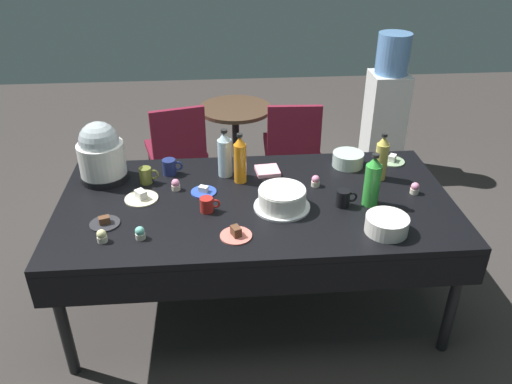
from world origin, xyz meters
TOP-DOWN VIEW (x-y plane):
  - ground at (0.00, 0.00)m, footprint 9.00×9.00m
  - potluck_table at (0.00, 0.00)m, footprint 2.20×1.10m
  - frosted_layer_cake at (0.13, -0.09)m, footprint 0.31×0.31m
  - slow_cooker at (-0.88, 0.31)m, footprint 0.28×0.28m
  - glass_salad_bowl at (0.61, 0.37)m, footprint 0.19×0.19m
  - ceramic_snack_bowl at (0.63, -0.36)m, footprint 0.22×0.22m
  - dessert_plate_charcoal at (-0.80, -0.18)m, footprint 0.16×0.16m
  - dessert_plate_coral at (-0.13, -0.35)m, footprint 0.16×0.16m
  - dessert_plate_cobalt at (-0.29, 0.10)m, footprint 0.15×0.15m
  - dessert_plate_sage at (0.90, 0.40)m, footprint 0.16×0.16m
  - dessert_plate_cream at (-0.64, 0.06)m, footprint 0.19×0.19m
  - cupcake_cocoa at (0.36, 0.13)m, footprint 0.05×0.05m
  - cupcake_mint at (-0.79, -0.34)m, footprint 0.05×0.05m
  - cupcake_berry at (-0.60, -0.32)m, footprint 0.05×0.05m
  - cupcake_rose at (0.91, 0.00)m, footprint 0.05×0.05m
  - cupcake_lemon at (-0.45, 0.15)m, footprint 0.05×0.05m
  - soda_bottle_ginger_ale at (0.76, 0.19)m, footprint 0.08×0.08m
  - soda_bottle_lime_soda at (0.62, -0.09)m, footprint 0.09×0.09m
  - soda_bottle_water at (-0.16, 0.31)m, footprint 0.09×0.09m
  - soda_bottle_orange_juice at (-0.08, 0.22)m, footprint 0.07×0.07m
  - coffee_mug_navy at (-0.50, 0.35)m, footprint 0.12×0.08m
  - coffee_mug_black at (0.47, -0.10)m, footprint 0.12×0.08m
  - coffee_mug_red at (-0.27, -0.10)m, footprint 0.11×0.07m
  - coffee_mug_olive at (-0.63, 0.25)m, footprint 0.11×0.07m
  - paper_napkin_stack at (0.10, 0.32)m, footprint 0.15×0.15m
  - maroon_chair_left at (-0.53, 1.30)m, footprint 0.54×0.54m
  - maroon_chair_right at (0.40, 1.30)m, footprint 0.46×0.46m
  - round_cafe_table at (-0.05, 1.52)m, footprint 0.60×0.60m
  - water_cooler at (1.30, 1.74)m, footprint 0.32×0.32m

SIDE VIEW (x-z plane):
  - ground at x=0.00m, z-range 0.00..0.00m
  - maroon_chair_left at x=-0.53m, z-range 0.07..0.92m
  - maroon_chair_right at x=0.40m, z-range 0.07..0.92m
  - round_cafe_table at x=-0.05m, z-range 0.14..0.86m
  - water_cooler at x=1.30m, z-range -0.03..1.21m
  - potluck_table at x=0.00m, z-range 0.31..1.06m
  - dessert_plate_cobalt at x=-0.29m, z-range 0.74..0.78m
  - dessert_plate_charcoal at x=-0.80m, z-range 0.74..0.78m
  - dessert_plate_sage at x=0.90m, z-range 0.74..0.79m
  - paper_napkin_stack at x=0.10m, z-range 0.75..0.77m
  - dessert_plate_cream at x=-0.64m, z-range 0.74..0.79m
  - dessert_plate_coral at x=-0.13m, z-range 0.74..0.79m
  - cupcake_cocoa at x=0.36m, z-range 0.75..0.82m
  - cupcake_mint at x=-0.79m, z-range 0.75..0.82m
  - cupcake_berry at x=-0.60m, z-range 0.75..0.82m
  - cupcake_rose at x=0.91m, z-range 0.75..0.82m
  - cupcake_lemon at x=-0.45m, z-range 0.75..0.82m
  - coffee_mug_red at x=-0.27m, z-range 0.75..0.83m
  - glass_salad_bowl at x=0.61m, z-range 0.75..0.84m
  - ceramic_snack_bowl at x=0.63m, z-range 0.75..0.84m
  - coffee_mug_navy at x=-0.50m, z-range 0.75..0.85m
  - coffee_mug_black at x=0.47m, z-range 0.75..0.85m
  - coffee_mug_olive at x=-0.63m, z-range 0.75..0.85m
  - frosted_layer_cake at x=0.13m, z-range 0.75..0.86m
  - soda_bottle_ginger_ale at x=0.76m, z-range 0.74..1.03m
  - soda_bottle_water at x=-0.16m, z-range 0.74..1.04m
  - soda_bottle_lime_soda at x=0.62m, z-range 0.74..1.05m
  - soda_bottle_orange_juice at x=-0.08m, z-range 0.74..1.05m
  - slow_cooker at x=-0.88m, z-range 0.74..1.10m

